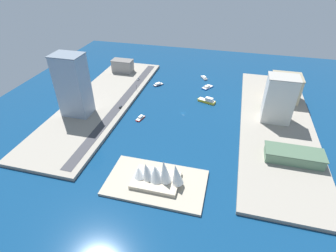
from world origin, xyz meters
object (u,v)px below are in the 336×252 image
Objects in this scene: van_white at (138,79)px; opera_landmark at (157,174)px; yacht_sleek_gray at (204,78)px; carpark_squat_concrete at (123,66)px; suv_black at (120,107)px; tugboat_red at (140,118)px; patrol_launch_navy at (158,84)px; ferry_yellow_fast at (207,101)px; traffic_light_waterfront at (136,87)px; catamaran_blue at (207,87)px; terminal_long_green at (294,156)px; office_block_beige at (285,88)px; tower_tall_glass at (73,86)px; hotel_broad_white at (279,99)px.

van_white is 0.11× the size of opera_landmark.
carpark_squat_concrete reaches higher than yacht_sleek_gray.
tugboat_red is at bearing 156.50° from suv_black.
ferry_yellow_fast is at bearing 156.23° from patrol_launch_navy.
traffic_light_waterfront reaches higher than suv_black.
catamaran_blue is at bearing -172.85° from patrol_launch_navy.
ferry_yellow_fast is (-67.38, 29.67, 0.97)m from patrol_launch_navy.
van_white is (91.05, 5.00, 2.86)m from catamaran_blue.
terminal_long_green is (-94.24, 151.26, 6.41)m from yacht_sleek_gray.
opera_landmark is (104.50, 160.51, -7.62)m from office_block_beige.
tugboat_red is (58.38, 90.61, -0.01)m from catamaran_blue.
carpark_squat_concrete reaches higher than catamaran_blue.
patrol_launch_navy is at bearing 33.00° from yacht_sleek_gray.
suv_black is 74.08m from van_white.
traffic_light_waterfront is 154.70m from opera_landmark.
office_block_beige reaches higher than terminal_long_green.
yacht_sleek_gray is at bearing -22.94° from office_block_beige.
tugboat_red is (-4.58, 82.71, -0.12)m from patrol_launch_navy.
tugboat_red is at bearing -171.87° from tower_tall_glass.
office_block_beige is 0.67× the size of hotel_broad_white.
traffic_light_waterfront is at bearing -10.04° from hotel_broad_white.
hotel_broad_white is 9.43× the size of suv_black.
patrol_launch_navy is at bearing 7.15° from catamaran_blue.
tugboat_red is 29.57m from suv_black.
ferry_yellow_fast is 79.15m from hotel_broad_white.
patrol_launch_navy is at bearing -21.49° from hotel_broad_white.
van_white is (177.08, -118.60, -3.74)m from terminal_long_green.
tower_tall_glass is at bearing -34.38° from opera_landmark.
carpark_squat_concrete is at bearing -61.01° from opera_landmark.
terminal_long_green is 1.16× the size of opera_landmark.
tower_tall_glass reaches higher than hotel_broad_white.
traffic_light_waterfront is (74.48, 62.07, 6.04)m from yacht_sleek_gray.
terminal_long_green is at bearing 142.17° from patrol_launch_navy.
traffic_light_waterfront is at bearing -64.38° from opera_landmark.
patrol_launch_navy is 150.96m from hotel_broad_white.
terminal_long_green reaches higher than traffic_light_waterfront.
patrol_launch_navy is 115.35m from tower_tall_glass.
office_block_beige is at bearing -159.38° from suv_black.
ferry_yellow_fast is at bearing 161.17° from van_white.
hotel_broad_white is at bearing -174.16° from suv_black.
catamaran_blue is 116.26m from suv_black.
tower_tall_glass is 105.07m from van_white.
catamaran_blue is 174.80m from opera_landmark.
carpark_squat_concrete is 5.76× the size of suv_black.
yacht_sleek_gray is 175.43m from tower_tall_glass.
terminal_long_green is 190.84m from traffic_light_waterfront.
tower_tall_glass is 9.77× the size of traffic_light_waterfront.
ferry_yellow_fast is 0.48× the size of terminal_long_green.
yacht_sleek_gray is 0.22× the size of tower_tall_glass.
catamaran_blue is 0.59× the size of carpark_squat_concrete.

